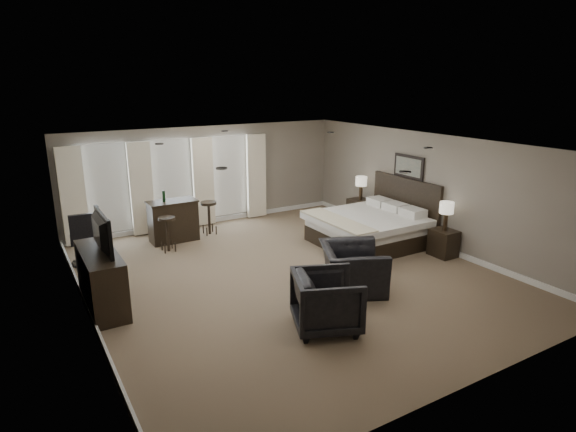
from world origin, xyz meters
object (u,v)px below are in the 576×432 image
armchair_near (353,261)px  bar_counter (173,221)px  desk_chair (84,238)px  bed (370,214)px  nightstand_near (443,243)px  bar_stool_right (209,218)px  dresser (101,280)px  lamp_near (446,216)px  nightstand_far (360,211)px  tv (98,248)px  lamp_far (361,188)px  armchair_far (327,299)px  bar_stool_left (168,234)px

armchair_near → bar_counter: size_ratio=1.10×
desk_chair → bed: bearing=166.1°
nightstand_near → bar_stool_right: bar_stool_right is taller
bar_counter → armchair_near: bearing=-65.6°
nightstand_near → dresser: size_ratio=0.35×
armchair_near → bar_stool_right: 4.55m
lamp_near → nightstand_far: bearing=90.0°
armchair_near → bar_stool_right: (-1.06, 4.43, -0.13)m
dresser → armchair_near: (4.13, -1.57, 0.05)m
desk_chair → dresser: bearing=93.6°
tv → bed: bearing=-88.0°
nightstand_near → lamp_far: size_ratio=0.95×
lamp_far → nightstand_far: bearing=0.0°
bed → nightstand_near: size_ratio=3.89×
armchair_near → armchair_far: size_ratio=1.24×
nightstand_far → bar_counter: bearing=166.6°
nightstand_near → bar_stool_left: size_ratio=0.75×
armchair_far → bar_counter: 5.41m
tv → nightstand_far: bearing=-76.5°
lamp_far → armchair_far: size_ratio=0.62×
nightstand_near → bar_stool_left: (-5.12, 3.39, 0.10)m
bar_stool_right → desk_chair: (-3.01, -0.57, 0.16)m
nightstand_near → dresser: dresser is taller
bar_stool_right → nightstand_near: bearing=-46.8°
bar_stool_left → armchair_far: bearing=-77.3°
nightstand_far → desk_chair: desk_chair is taller
nightstand_far → bar_counter: (-4.78, 1.14, 0.17)m
nightstand_near → nightstand_far: bearing=90.0°
armchair_far → bar_stool_left: 4.84m
tv → bar_counter: (2.14, 2.81, -0.58)m
lamp_far → bar_stool_right: bearing=162.8°
nightstand_far → lamp_far: size_ratio=1.05×
tv → bar_stool_left: bearing=-39.9°
bed → armchair_far: bed is taller
bar_stool_right → desk_chair: desk_chair is taller
armchair_near → lamp_near: bearing=-57.8°
nightstand_near → lamp_far: bearing=90.0°
dresser → armchair_near: armchair_near is taller
lamp_far → bar_stool_right: (-3.85, 1.19, -0.55)m
nightstand_far → lamp_far: (0.00, 0.00, 0.64)m
bar_counter → desk_chair: desk_chair is taller
nightstand_near → bar_stool_right: bearing=133.2°
armchair_near → desk_chair: size_ratio=1.09×
bar_stool_left → armchair_near: bearing=-58.0°
armchair_near → bar_counter: (-1.99, 4.38, -0.05)m
nightstand_near → lamp_near: 0.61m
nightstand_far → armchair_far: size_ratio=0.65×
armchair_near → bar_counter: 4.81m
armchair_far → lamp_near: bearing=-49.9°
armchair_near → nightstand_far: bearing=-15.4°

